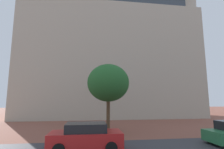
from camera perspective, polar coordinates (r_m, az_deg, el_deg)
landmark_building at (r=32.07m, az=-0.98°, el=6.01°), size 29.71×12.92×34.72m
car_red at (r=10.42m, az=-8.70°, el=-19.94°), size 4.05×2.04×1.50m
tree_curb_far at (r=15.11m, az=-1.26°, el=-2.83°), size 3.68×3.68×5.98m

